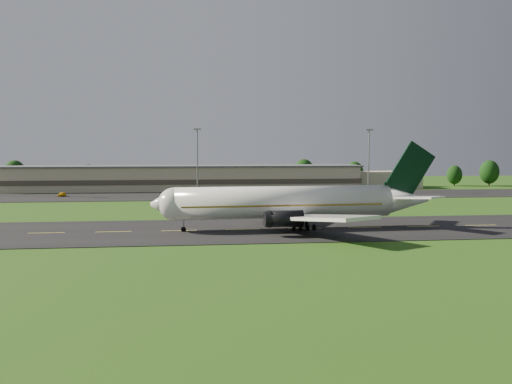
{
  "coord_description": "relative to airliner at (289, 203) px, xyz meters",
  "views": [
    {
      "loc": [
        1.08,
        -97.87,
        14.21
      ],
      "look_at": [
        14.35,
        8.0,
        6.0
      ],
      "focal_mm": 40.0,
      "sensor_mm": 36.0,
      "label": 1
    }
  ],
  "objects": [
    {
      "name": "ground",
      "position": [
        -19.11,
        -0.04,
        -4.66
      ],
      "size": [
        360.0,
        360.0,
        0.0
      ],
      "primitive_type": "plane",
      "color": "#204912",
      "rests_on": "ground"
    },
    {
      "name": "taxiway",
      "position": [
        -19.11,
        -0.04,
        -4.61
      ],
      "size": [
        220.0,
        30.0,
        0.1
      ],
      "primitive_type": "cube",
      "color": "black",
      "rests_on": "ground"
    },
    {
      "name": "apron",
      "position": [
        -19.11,
        71.96,
        -4.61
      ],
      "size": [
        260.0,
        30.0,
        0.1
      ],
      "primitive_type": "cube",
      "color": "black",
      "rests_on": "ground"
    },
    {
      "name": "airliner",
      "position": [
        0.0,
        0.0,
        0.0
      ],
      "size": [
        51.3,
        42.14,
        15.57
      ],
      "rotation": [
        0.0,
        0.0,
        0.05
      ],
      "color": "white",
      "rests_on": "ground"
    },
    {
      "name": "terminal",
      "position": [
        -12.71,
        96.14,
        -0.67
      ],
      "size": [
        145.0,
        16.0,
        8.4
      ],
      "color": "#B5A88A",
      "rests_on": "ground"
    },
    {
      "name": "light_mast_centre",
      "position": [
        -14.11,
        79.96,
        8.08
      ],
      "size": [
        2.4,
        1.2,
        20.35
      ],
      "color": "gray",
      "rests_on": "ground"
    },
    {
      "name": "light_mast_east",
      "position": [
        40.89,
        79.96,
        8.08
      ],
      "size": [
        2.4,
        1.2,
        20.35
      ],
      "color": "gray",
      "rests_on": "ground"
    },
    {
      "name": "tree_line",
      "position": [
        11.24,
        105.76,
        0.4
      ],
      "size": [
        195.55,
        9.57,
        10.27
      ],
      "color": "black",
      "rests_on": "ground"
    },
    {
      "name": "service_vehicle_a",
      "position": [
        -53.94,
        74.6,
        -3.93
      ],
      "size": [
        2.08,
        3.91,
        1.26
      ],
      "primitive_type": "imported",
      "rotation": [
        0.0,
        0.0,
        -0.16
      ],
      "color": "yellow",
      "rests_on": "apron"
    },
    {
      "name": "service_vehicle_b",
      "position": [
        -20.5,
        71.94,
        -3.96
      ],
      "size": [
        3.69,
        1.4,
        1.2
      ],
      "primitive_type": "imported",
      "rotation": [
        0.0,
        0.0,
        1.61
      ],
      "color": "#A81E0B",
      "rests_on": "apron"
    },
    {
      "name": "service_vehicle_c",
      "position": [
        10.02,
        70.89,
        -3.94
      ],
      "size": [
        3.42,
        4.89,
        1.24
      ],
      "primitive_type": "imported",
      "rotation": [
        0.0,
        0.0,
        -0.34
      ],
      "color": "white",
      "rests_on": "apron"
    },
    {
      "name": "service_vehicle_d",
      "position": [
        13.82,
        70.85,
        -3.89
      ],
      "size": [
        4.38,
        4.74,
        1.34
      ],
      "primitive_type": "imported",
      "rotation": [
        0.0,
        0.0,
        0.69
      ],
      "color": "#DCBC0C",
      "rests_on": "apron"
    }
  ]
}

